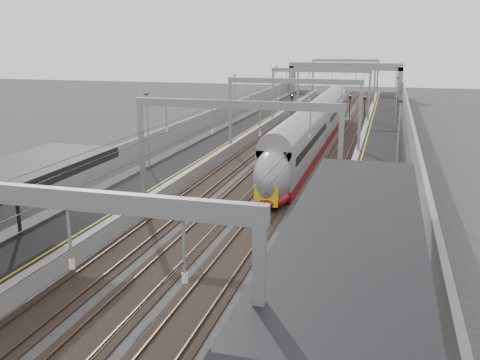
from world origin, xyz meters
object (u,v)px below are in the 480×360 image
Objects in this scene: overbridge at (345,71)px; bench at (356,271)px; train at (313,132)px; signal_green at (292,101)px.

overbridge reaches higher than bench.
overbridge is 54.80m from train.
overbridge reaches higher than signal_green.
signal_green is at bearing -99.97° from overbridge.
train is at bearing 101.26° from bench.
overbridge is 30.16m from signal_green.
train reaches higher than signal_green.
overbridge is at bearing 91.57° from train.
signal_green is at bearing 102.88° from bench.
train is (1.50, -54.68, -3.33)m from overbridge.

